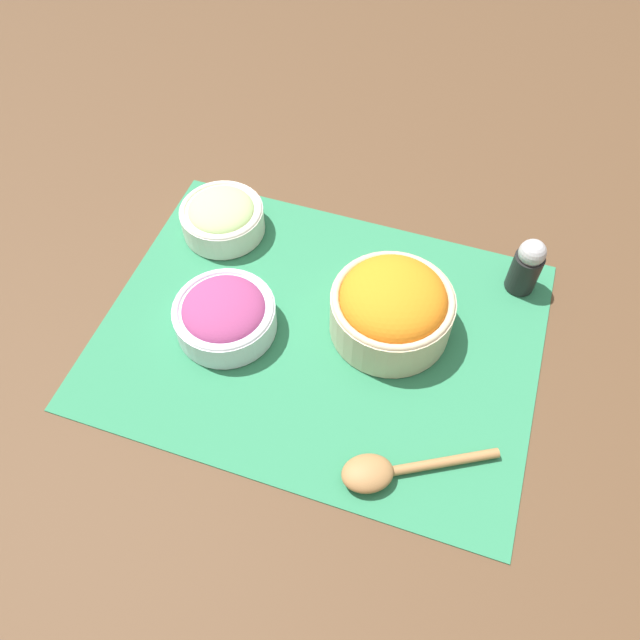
# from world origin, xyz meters

# --- Properties ---
(ground_plane) EXTENTS (3.00, 3.00, 0.00)m
(ground_plane) POSITION_xyz_m (0.00, 0.00, 0.00)
(ground_plane) COLOR #513823
(placemat) EXTENTS (0.59, 0.44, 0.00)m
(placemat) POSITION_xyz_m (0.00, 0.00, 0.00)
(placemat) COLOR #2D7A51
(placemat) RESTS_ON ground_plane
(onion_bowl) EXTENTS (0.14, 0.14, 0.06)m
(onion_bowl) POSITION_xyz_m (0.12, 0.03, 0.03)
(onion_bowl) COLOR silver
(onion_bowl) RESTS_ON placemat
(cucumber_bowl) EXTENTS (0.13, 0.13, 0.06)m
(cucumber_bowl) POSITION_xyz_m (0.20, -0.13, 0.03)
(cucumber_bowl) COLOR silver
(cucumber_bowl) RESTS_ON placemat
(carrot_bowl) EXTENTS (0.16, 0.16, 0.10)m
(carrot_bowl) POSITION_xyz_m (-0.09, -0.04, 0.05)
(carrot_bowl) COLOR beige
(carrot_bowl) RESTS_ON placemat
(wooden_spoon) EXTENTS (0.18, 0.12, 0.03)m
(wooden_spoon) POSITION_xyz_m (-0.13, 0.17, 0.02)
(wooden_spoon) COLOR #9E7042
(wooden_spoon) RESTS_ON placemat
(pepper_shaker) EXTENTS (0.04, 0.04, 0.09)m
(pepper_shaker) POSITION_xyz_m (-0.25, -0.17, 0.05)
(pepper_shaker) COLOR black
(pepper_shaker) RESTS_ON placemat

